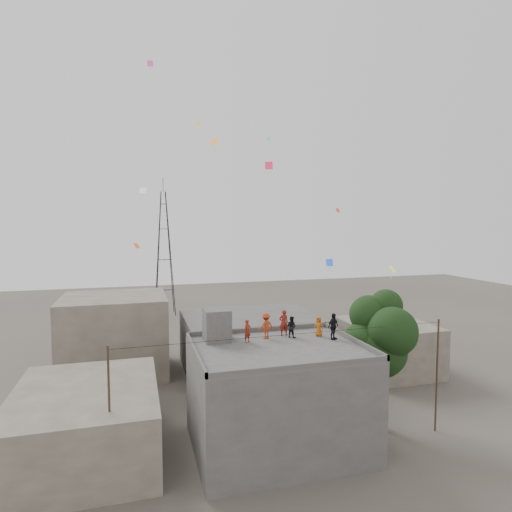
{
  "coord_description": "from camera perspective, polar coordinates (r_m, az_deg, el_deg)",
  "views": [
    {
      "loc": [
        -8.06,
        -23.66,
        13.56
      ],
      "look_at": [
        -0.52,
        2.96,
        11.38
      ],
      "focal_mm": 30.0,
      "sensor_mm": 36.0,
      "label": 1
    }
  ],
  "objects": [
    {
      "name": "utility_line",
      "position": [
        25.89,
        4.94,
        -17.58
      ],
      "size": [
        20.12,
        0.62,
        7.4
      ],
      "color": "black",
      "rests_on": "ground"
    },
    {
      "name": "person_red_child",
      "position": [
        26.94,
        -1.14,
        -9.98
      ],
      "size": [
        0.62,
        0.55,
        1.43
      ],
      "primitive_type": "imported",
      "rotation": [
        0.0,
        0.0,
        0.51
      ],
      "color": "maroon",
      "rests_on": "main_building"
    },
    {
      "name": "tree",
      "position": [
        29.7,
        16.35,
        -10.21
      ],
      "size": [
        4.9,
        4.6,
        9.1
      ],
      "color": "black",
      "rests_on": "ground"
    },
    {
      "name": "person_red_adult",
      "position": [
        28.52,
        3.71,
        -8.87
      ],
      "size": [
        0.64,
        0.44,
        1.72
      ],
      "primitive_type": "imported",
      "rotation": [
        0.0,
        0.0,
        3.1
      ],
      "color": "maroon",
      "rests_on": "main_building"
    },
    {
      "name": "person_dark_adult",
      "position": [
        27.99,
        10.26,
        -9.22
      ],
      "size": [
        1.07,
        0.83,
        1.69
      ],
      "primitive_type": "imported",
      "rotation": [
        0.0,
        0.0,
        0.49
      ],
      "color": "black",
      "rests_on": "main_building"
    },
    {
      "name": "neighbor_northwest",
      "position": [
        40.96,
        -18.32,
        -9.93
      ],
      "size": [
        9.0,
        8.0,
        7.0
      ],
      "primitive_type": "cube",
      "color": "#5D5649",
      "rests_on": "ground"
    },
    {
      "name": "stair_head_box",
      "position": [
        27.48,
        -5.25,
        -9.1
      ],
      "size": [
        1.6,
        1.8,
        2.0
      ],
      "primitive_type": "cube",
      "color": "#494644",
      "rests_on": "main_building"
    },
    {
      "name": "kites",
      "position": [
        31.61,
        -0.06,
        8.87
      ],
      "size": [
        16.64,
        15.73,
        12.91
      ],
      "color": "#E44B18",
      "rests_on": "ground"
    },
    {
      "name": "neighbor_west",
      "position": [
        28.3,
        -21.67,
        -19.93
      ],
      "size": [
        8.0,
        10.0,
        4.0
      ],
      "primitive_type": "cube",
      "color": "#5D5649",
      "rests_on": "ground"
    },
    {
      "name": "parapet",
      "position": [
        26.05,
        2.93,
        -11.79
      ],
      "size": [
        10.0,
        8.0,
        0.3
      ],
      "color": "#494644",
      "rests_on": "main_building"
    },
    {
      "name": "transmission_tower",
      "position": [
        63.95,
        -12.14,
        0.38
      ],
      "size": [
        2.97,
        2.97,
        20.01
      ],
      "color": "black",
      "rests_on": "ground"
    },
    {
      "name": "person_dark_child",
      "position": [
        28.2,
        4.74,
        -9.38
      ],
      "size": [
        0.83,
        0.85,
        1.39
      ],
      "primitive_type": "imported",
      "rotation": [
        0.0,
        0.0,
        2.25
      ],
      "color": "black",
      "rests_on": "main_building"
    },
    {
      "name": "person_orange_child",
      "position": [
        28.7,
        8.36,
        -9.26
      ],
      "size": [
        0.73,
        0.75,
        1.3
      ],
      "primitive_type": "imported",
      "rotation": [
        0.0,
        0.0,
        -0.82
      ],
      "color": "#C26216",
      "rests_on": "main_building"
    },
    {
      "name": "main_building",
      "position": [
        27.12,
        2.91,
        -18.29
      ],
      "size": [
        10.0,
        8.0,
        6.1
      ],
      "color": "#494644",
      "rests_on": "ground"
    },
    {
      "name": "person_orange_adult",
      "position": [
        27.81,
        1.33,
        -9.29
      ],
      "size": [
        1.2,
        0.92,
        1.65
      ],
      "primitive_type": "imported",
      "rotation": [
        0.0,
        0.0,
        -2.81
      ],
      "color": "#A63613",
      "rests_on": "main_building"
    },
    {
      "name": "ground",
      "position": [
        28.44,
        2.88,
        -23.97
      ],
      "size": [
        140.0,
        140.0,
        0.0
      ],
      "primitive_type": "plane",
      "color": "#47413B",
      "rests_on": "ground"
    },
    {
      "name": "neighbor_north",
      "position": [
        40.52,
        -0.85,
        -11.33
      ],
      "size": [
        12.0,
        9.0,
        5.0
      ],
      "primitive_type": "cube",
      "color": "#494644",
      "rests_on": "ground"
    },
    {
      "name": "neighbor_east",
      "position": [
        41.82,
        17.09,
        -11.45
      ],
      "size": [
        7.0,
        8.0,
        4.4
      ],
      "primitive_type": "cube",
      "color": "#5D5649",
      "rests_on": "ground"
    }
  ]
}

